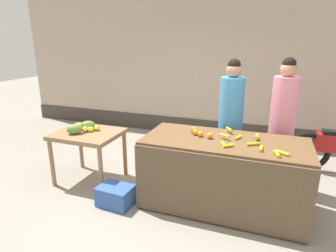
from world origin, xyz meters
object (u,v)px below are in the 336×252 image
at_px(vendor_woman_blue_shirt, 230,123).
at_px(produce_sack, 156,149).
at_px(vendor_woman_pink_shirt, 282,125).
at_px(produce_crate, 116,196).

relative_size(vendor_woman_blue_shirt, produce_sack, 3.21).
xyz_separation_m(vendor_woman_blue_shirt, vendor_woman_pink_shirt, (0.69, 0.07, 0.02)).
bearing_deg(vendor_woman_blue_shirt, vendor_woman_pink_shirt, 5.81).
bearing_deg(produce_sack, vendor_woman_blue_shirt, -8.19).
bearing_deg(produce_crate, vendor_woman_pink_shirt, 32.50).
distance_m(vendor_woman_blue_shirt, produce_sack, 1.40).
height_order(vendor_woman_blue_shirt, produce_crate, vendor_woman_blue_shirt).
distance_m(produce_crate, produce_sack, 1.35).
relative_size(produce_crate, produce_sack, 0.77).
xyz_separation_m(vendor_woman_pink_shirt, produce_crate, (-1.94, -1.24, -0.80)).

